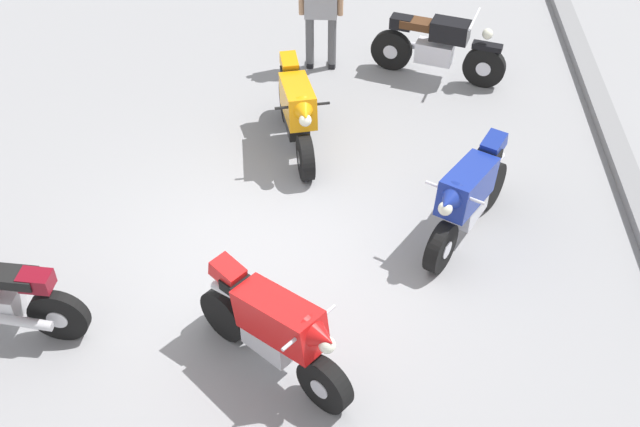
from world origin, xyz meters
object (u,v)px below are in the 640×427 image
(motorcycle_black_cruiser, at_px, (438,47))
(motorcycle_blue_sportbike, at_px, (468,196))
(motorcycle_red_sportbike, at_px, (274,328))
(motorcycle_orange_sportbike, at_px, (297,110))
(person_in_gray_shirt, at_px, (321,8))

(motorcycle_black_cruiser, height_order, motorcycle_blue_sportbike, motorcycle_blue_sportbike)
(motorcycle_red_sportbike, height_order, motorcycle_blue_sportbike, same)
(motorcycle_red_sportbike, bearing_deg, motorcycle_orange_sportbike, 129.81)
(motorcycle_orange_sportbike, relative_size, motorcycle_blue_sportbike, 1.08)
(motorcycle_blue_sportbike, xyz_separation_m, person_in_gray_shirt, (-3.77, -1.92, 0.42))
(motorcycle_orange_sportbike, height_order, motorcycle_blue_sportbike, same)
(motorcycle_red_sportbike, relative_size, person_in_gray_shirt, 0.94)
(motorcycle_black_cruiser, xyz_separation_m, person_in_gray_shirt, (-0.19, -1.78, 0.49))
(motorcycle_orange_sportbike, height_order, motorcycle_red_sportbike, same)
(motorcycle_orange_sportbike, height_order, person_in_gray_shirt, person_in_gray_shirt)
(motorcycle_red_sportbike, distance_m, motorcycle_black_cruiser, 6.01)
(motorcycle_orange_sportbike, bearing_deg, motorcycle_red_sportbike, -12.59)
(motorcycle_orange_sportbike, relative_size, person_in_gray_shirt, 1.11)
(motorcycle_orange_sportbike, distance_m, motorcycle_red_sportbike, 3.76)
(motorcycle_orange_sportbike, distance_m, motorcycle_blue_sportbike, 2.69)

